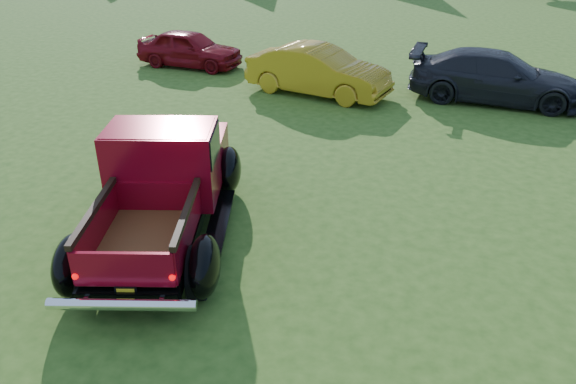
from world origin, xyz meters
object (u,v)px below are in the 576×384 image
Objects in this scene: show_car_grey at (496,77)px; pickup_truck at (165,180)px; show_car_yellow at (318,71)px; show_car_red at (190,48)px.

pickup_truck is at bearing 150.61° from show_car_grey.
pickup_truck is 8.07m from show_car_yellow.
show_car_yellow is 0.88× the size of show_car_grey.
show_car_yellow is 5.02m from show_car_grey.
show_car_red is (-4.36, 9.68, -0.27)m from pickup_truck.
show_car_grey is at bearing -67.71° from show_car_yellow.
pickup_truck is 10.62m from show_car_red.
show_car_yellow reaches higher than show_car_red.
show_car_yellow and show_car_grey have the same top height.
show_car_red is 5.21m from show_car_yellow.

